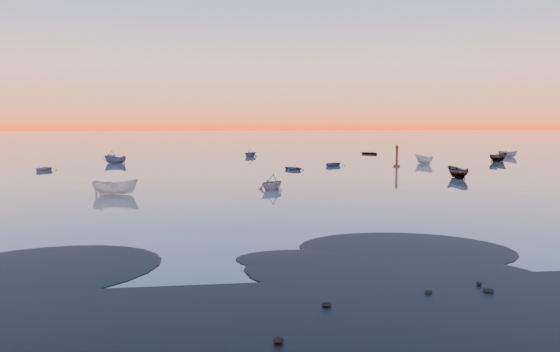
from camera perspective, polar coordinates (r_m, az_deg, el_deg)
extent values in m
plane|color=#6C615A|center=(123.08, -6.09, 2.75)|extent=(600.00, 600.00, 0.00)
imported|color=beige|center=(47.90, -16.81, -1.88)|extent=(1.78, 3.85, 1.30)
cylinder|color=#44130E|center=(76.97, 12.09, 1.01)|extent=(0.90, 0.90, 0.30)
cylinder|color=#44130E|center=(76.88, 12.11, 1.94)|extent=(0.32, 0.32, 2.60)
cone|color=#44130E|center=(76.80, 12.13, 3.10)|extent=(0.60, 0.60, 0.50)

